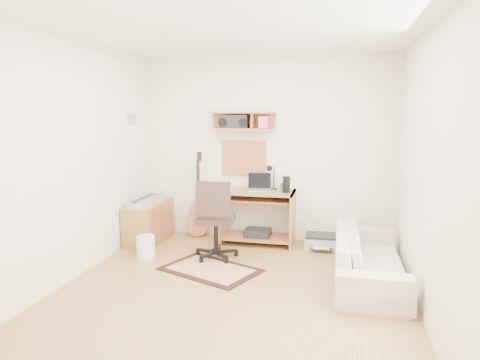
% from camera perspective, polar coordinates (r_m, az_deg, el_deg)
% --- Properties ---
extents(floor, '(3.60, 4.00, 0.01)m').
position_cam_1_polar(floor, '(4.64, -1.08, -14.48)').
color(floor, '#A47B44').
rests_on(floor, ground).
extents(ceiling, '(3.60, 4.00, 0.01)m').
position_cam_1_polar(ceiling, '(4.32, -1.19, 19.16)').
color(ceiling, white).
rests_on(ceiling, ground).
extents(back_wall, '(3.60, 0.01, 2.60)m').
position_cam_1_polar(back_wall, '(6.24, 3.28, 4.03)').
color(back_wall, white).
rests_on(back_wall, ground).
extents(left_wall, '(0.01, 4.00, 2.60)m').
position_cam_1_polar(left_wall, '(5.03, -21.54, 2.18)').
color(left_wall, white).
rests_on(left_wall, ground).
extents(right_wall, '(0.01, 4.00, 2.60)m').
position_cam_1_polar(right_wall, '(4.24, 23.30, 0.89)').
color(right_wall, white).
rests_on(right_wall, ground).
extents(wall_shelf, '(0.90, 0.25, 0.26)m').
position_cam_1_polar(wall_shelf, '(6.15, 0.33, 7.70)').
color(wall_shelf, olive).
rests_on(wall_shelf, back_wall).
extents(cork_board, '(0.64, 0.03, 0.49)m').
position_cam_1_polar(cork_board, '(6.28, 0.53, 2.89)').
color(cork_board, tan).
rests_on(cork_board, back_wall).
extents(wall_photo, '(0.02, 0.20, 0.15)m').
position_cam_1_polar(wall_photo, '(6.29, -13.91, 7.65)').
color(wall_photo, '#4C8CBF').
rests_on(wall_photo, left_wall).
extents(desk, '(1.00, 0.55, 0.75)m').
position_cam_1_polar(desk, '(6.13, 2.32, -4.83)').
color(desk, olive).
rests_on(desk, floor).
extents(laptop, '(0.35, 0.35, 0.24)m').
position_cam_1_polar(laptop, '(6.01, 2.50, -0.30)').
color(laptop, silver).
rests_on(laptop, desk).
extents(speaker, '(0.10, 0.10, 0.22)m').
position_cam_1_polar(speaker, '(5.92, 6.05, -0.57)').
color(speaker, black).
rests_on(speaker, desk).
extents(desk_lamp, '(0.11, 0.11, 0.34)m').
position_cam_1_polar(desk_lamp, '(6.13, 4.43, 0.33)').
color(desk_lamp, black).
rests_on(desk_lamp, desk).
extents(pencil_cup, '(0.07, 0.07, 0.10)m').
position_cam_1_polar(pencil_cup, '(6.09, 5.61, -0.85)').
color(pencil_cup, '#33439B').
rests_on(pencil_cup, desk).
extents(boombox, '(0.39, 0.18, 0.20)m').
position_cam_1_polar(boombox, '(6.17, -0.75, 7.52)').
color(boombox, black).
rests_on(boombox, wall_shelf).
extents(rug, '(1.28, 1.09, 0.01)m').
position_cam_1_polar(rug, '(5.24, -3.86, -11.51)').
color(rug, beige).
rests_on(rug, floor).
extents(task_chair, '(0.59, 0.59, 1.02)m').
position_cam_1_polar(task_chair, '(5.50, -3.17, -5.01)').
color(task_chair, '#33231E').
rests_on(task_chair, floor).
extents(cabinet, '(0.40, 0.90, 0.55)m').
position_cam_1_polar(cabinet, '(6.39, -11.77, -5.37)').
color(cabinet, olive).
rests_on(cabinet, floor).
extents(music_keyboard, '(0.24, 0.78, 0.07)m').
position_cam_1_polar(music_keyboard, '(6.32, -11.86, -2.65)').
color(music_keyboard, '#B2B5BA').
rests_on(music_keyboard, cabinet).
extents(guitar, '(0.38, 0.30, 1.26)m').
position_cam_1_polar(guitar, '(6.43, -5.60, -1.91)').
color(guitar, '#B46937').
rests_on(guitar, floor).
extents(waste_basket, '(0.26, 0.26, 0.28)m').
position_cam_1_polar(waste_basket, '(5.74, -12.15, -8.45)').
color(waste_basket, white).
rests_on(waste_basket, floor).
extents(printer, '(0.45, 0.35, 0.17)m').
position_cam_1_polar(printer, '(6.11, 10.58, -7.85)').
color(printer, '#A5A8AA').
rests_on(printer, floor).
extents(sofa, '(0.54, 1.83, 0.72)m').
position_cam_1_polar(sofa, '(5.02, 16.44, -8.57)').
color(sofa, '#C3B29A').
rests_on(sofa, floor).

